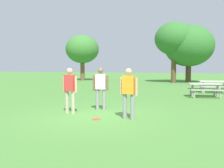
% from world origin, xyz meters
% --- Properties ---
extents(ground_plane, '(120.00, 120.00, 0.00)m').
position_xyz_m(ground_plane, '(0.00, 0.00, 0.00)').
color(ground_plane, '#4C8438').
extents(person_thrower, '(0.61, 0.26, 1.64)m').
position_xyz_m(person_thrower, '(1.25, -0.19, 0.94)').
color(person_thrower, gray).
rests_on(person_thrower, ground).
extents(person_catcher, '(0.61, 0.26, 1.64)m').
position_xyz_m(person_catcher, '(-1.01, 0.06, 0.94)').
color(person_catcher, '#B7AD93').
rests_on(person_catcher, ground).
extents(person_bystander, '(0.60, 0.29, 1.64)m').
position_xyz_m(person_bystander, '(-0.22, 1.06, 0.94)').
color(person_bystander, gray).
rests_on(person_bystander, ground).
extents(frisbee, '(0.27, 0.27, 0.03)m').
position_xyz_m(frisbee, '(0.28, -0.55, 0.01)').
color(frisbee, '#E04733').
rests_on(frisbee, ground).
extents(picnic_table_near, '(1.92, 1.70, 0.77)m').
position_xyz_m(picnic_table_near, '(3.78, 6.62, 0.56)').
color(picnic_table_near, '#B2ADA3').
rests_on(picnic_table_near, ground).
extents(picnic_table_far, '(1.87, 1.62, 0.77)m').
position_xyz_m(picnic_table_far, '(4.38, 9.22, 0.56)').
color(picnic_table_far, beige).
rests_on(picnic_table_far, ground).
extents(trash_can_further_along, '(0.59, 0.59, 0.96)m').
position_xyz_m(trash_can_further_along, '(-3.35, 8.17, 0.48)').
color(trash_can_further_along, '#515156').
rests_on(trash_can_further_along, ground).
extents(tree_tall_left, '(4.09, 4.09, 5.60)m').
position_xyz_m(tree_tall_left, '(-9.97, 19.23, 3.83)').
color(tree_tall_left, brown).
rests_on(tree_tall_left, ground).
extents(tree_broad_center, '(4.08, 4.08, 6.38)m').
position_xyz_m(tree_broad_center, '(1.08, 18.55, 4.60)').
color(tree_broad_center, brown).
rests_on(tree_broad_center, ground).
extents(tree_far_right, '(5.22, 5.22, 6.15)m').
position_xyz_m(tree_far_right, '(2.55, 19.45, 3.92)').
color(tree_far_right, '#4C3823').
rests_on(tree_far_right, ground).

